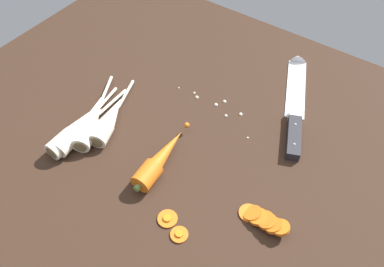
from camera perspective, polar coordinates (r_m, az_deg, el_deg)
The scene contains 11 objects.
ground_plane at distance 87.36cm, azimuth 0.75°, elevation -0.64°, with size 120.00×90.00×4.00cm, color #332116.
chefs_knife at distance 94.98cm, azimuth 14.90°, elevation 4.92°, with size 16.69×33.25×4.18cm.
whole_carrot at distance 78.91cm, azimuth -4.77°, elevation -3.83°, with size 5.27×19.39×4.20cm.
parsnip_front at distance 88.13cm, azimuth -14.50°, elevation 1.80°, with size 12.13×21.32×4.00cm.
parsnip_mid_left at distance 87.49cm, azimuth -16.29°, elevation 0.78°, with size 6.06×21.79×4.00cm.
parsnip_mid_right at distance 87.18cm, azimuth -16.35°, elevation 0.53°, with size 4.17×23.42×4.00cm.
parsnip_back at distance 87.46cm, azimuth -11.99°, elevation 1.99°, with size 8.84×20.09×4.00cm.
carrot_slice_stack at distance 74.08cm, azimuth 10.26°, elevation -12.18°, with size 9.97×4.03×3.17cm.
carrot_slice_stray_near at distance 72.44cm, azimuth -1.87°, elevation -14.47°, with size 3.29×3.29×0.70cm.
carrot_slice_stray_mid at distance 73.93cm, azimuth -3.60°, elevation -12.24°, with size 3.75×3.75×0.70cm.
mince_crumbs at distance 91.10cm, azimuth 3.85°, elevation 4.26°, with size 21.91×7.06×0.86cm.
Camera 1 is at (30.54, -45.72, 65.89)cm, focal length 36.54 mm.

